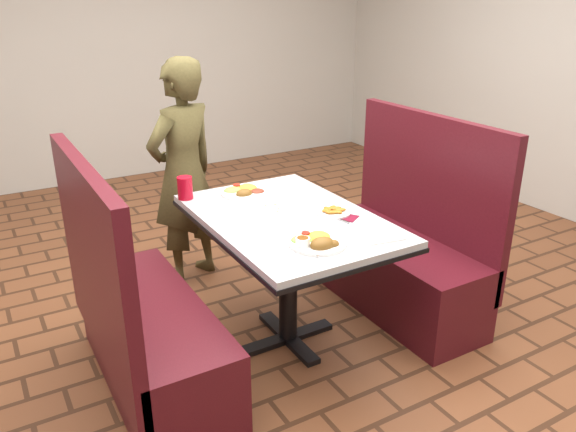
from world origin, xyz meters
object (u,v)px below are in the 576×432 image
object	(u,v)px
booth_bench_left	(143,330)
far_dinner_plate	(245,189)
red_tumbler	(185,188)
plantain_plate	(333,211)
dining_table	(288,233)
near_dinner_plate	(317,239)
diner_person	(183,174)
booth_bench_right	(401,256)

from	to	relation	value
booth_bench_left	far_dinner_plate	xyz separation A→B (m)	(0.76, 0.42, 0.45)
booth_bench_left	red_tumbler	size ratio (longest dim) A/B	9.54
plantain_plate	dining_table	bearing A→B (deg)	158.21
near_dinner_plate	red_tumbler	distance (m)	0.94
plantain_plate	red_tumbler	distance (m)	0.84
red_tumbler	diner_person	bearing A→B (deg)	71.15
dining_table	diner_person	size ratio (longest dim) A/B	0.82
booth_bench_right	red_tumbler	bearing A→B (deg)	156.04
plantain_plate	red_tumbler	bearing A→B (deg)	133.84
dining_table	plantain_plate	xyz separation A→B (m)	(0.22, -0.09, 0.11)
diner_person	near_dinner_plate	world-z (taller)	diner_person
dining_table	far_dinner_plate	bearing A→B (deg)	95.16
near_dinner_plate	plantain_plate	bearing A→B (deg)	45.19
far_dinner_plate	red_tumbler	distance (m)	0.34
booth_bench_right	dining_table	bearing A→B (deg)	180.00
dining_table	diner_person	xyz separation A→B (m)	(-0.19, 1.00, 0.08)
dining_table	plantain_plate	distance (m)	0.26
booth_bench_right	plantain_plate	xyz separation A→B (m)	(-0.58, -0.09, 0.43)
dining_table	booth_bench_left	size ratio (longest dim) A/B	1.01
near_dinner_plate	red_tumbler	xyz separation A→B (m)	(-0.29, 0.89, 0.03)
dining_table	red_tumbler	bearing A→B (deg)	124.96
booth_bench_right	red_tumbler	xyz separation A→B (m)	(-1.16, 0.51, 0.48)
dining_table	near_dinner_plate	distance (m)	0.40
plantain_plate	far_dinner_plate	bearing A→B (deg)	116.69
diner_person	far_dinner_plate	xyz separation A→B (m)	(0.16, -0.58, 0.04)
booth_bench_right	far_dinner_plate	bearing A→B (deg)	153.18
booth_bench_left	far_dinner_plate	world-z (taller)	booth_bench_left
booth_bench_left	diner_person	bearing A→B (deg)	58.90
far_dinner_plate	diner_person	bearing A→B (deg)	104.99
diner_person	red_tumbler	world-z (taller)	diner_person
diner_person	dining_table	bearing A→B (deg)	78.12
dining_table	diner_person	world-z (taller)	diner_person
dining_table	near_dinner_plate	bearing A→B (deg)	-100.10
red_tumbler	far_dinner_plate	bearing A→B (deg)	-15.95
booth_bench_right	red_tumbler	size ratio (longest dim) A/B	9.54
diner_person	plantain_plate	size ratio (longest dim) A/B	7.98
booth_bench_right	near_dinner_plate	distance (m)	1.04
dining_table	far_dinner_plate	xyz separation A→B (m)	(-0.04, 0.42, 0.12)
plantain_plate	red_tumbler	xyz separation A→B (m)	(-0.58, 0.60, 0.05)
diner_person	far_dinner_plate	distance (m)	0.60
booth_bench_left	near_dinner_plate	size ratio (longest dim) A/B	4.46
plantain_plate	red_tumbler	size ratio (longest dim) A/B	1.46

